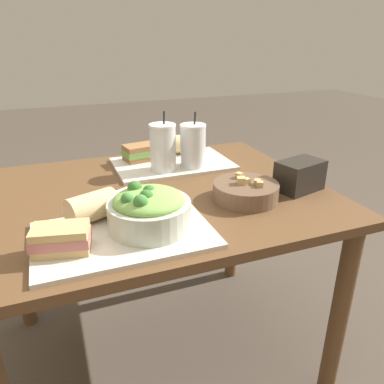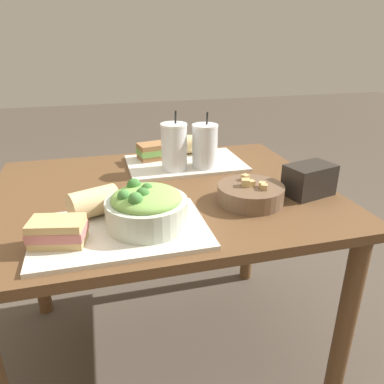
{
  "view_description": "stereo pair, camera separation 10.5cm",
  "coord_description": "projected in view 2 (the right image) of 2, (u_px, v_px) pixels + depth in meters",
  "views": [
    {
      "loc": [
        -0.3,
        -1.12,
        1.21
      ],
      "look_at": [
        0.05,
        -0.22,
        0.8
      ],
      "focal_mm": 35.0,
      "sensor_mm": 36.0,
      "label": 1
    },
    {
      "loc": [
        -0.2,
        -1.16,
        1.21
      ],
      "look_at": [
        0.05,
        -0.22,
        0.8
      ],
      "focal_mm": 35.0,
      "sensor_mm": 36.0,
      "label": 2
    }
  ],
  "objects": [
    {
      "name": "ground_plane",
      "position": [
        168.0,
        350.0,
        1.55
      ],
      "size": [
        12.0,
        12.0,
        0.0
      ],
      "primitive_type": "plane",
      "color": "#4C4238"
    },
    {
      "name": "tray_near",
      "position": [
        121.0,
        231.0,
        0.99
      ],
      "size": [
        0.46,
        0.3,
        0.01
      ],
      "color": "beige",
      "rests_on": "dining_table"
    },
    {
      "name": "baguette_far",
      "position": [
        198.0,
        144.0,
        1.61
      ],
      "size": [
        0.14,
        0.1,
        0.08
      ],
      "rotation": [
        0.0,
        0.0,
        1.44
      ],
      "color": "#DBBC84",
      "rests_on": "tray_far"
    },
    {
      "name": "sandwich_far",
      "position": [
        155.0,
        151.0,
        1.54
      ],
      "size": [
        0.15,
        0.11,
        0.06
      ],
      "rotation": [
        0.0,
        0.0,
        0.18
      ],
      "color": "olive",
      "rests_on": "tray_far"
    },
    {
      "name": "soup_bowl",
      "position": [
        250.0,
        193.0,
        1.17
      ],
      "size": [
        0.21,
        0.21,
        0.08
      ],
      "color": "brown",
      "rests_on": "dining_table"
    },
    {
      "name": "salad_bowl",
      "position": [
        146.0,
        207.0,
        0.99
      ],
      "size": [
        0.22,
        0.22,
        0.12
      ],
      "color": "beige",
      "rests_on": "tray_near"
    },
    {
      "name": "drink_cup_dark",
      "position": [
        174.0,
        148.0,
        1.4
      ],
      "size": [
        0.1,
        0.1,
        0.22
      ],
      "color": "silver",
      "rests_on": "tray_far"
    },
    {
      "name": "drink_cup_red",
      "position": [
        205.0,
        147.0,
        1.43
      ],
      "size": [
        0.1,
        0.1,
        0.21
      ],
      "color": "silver",
      "rests_on": "tray_far"
    },
    {
      "name": "sandwich_near",
      "position": [
        58.0,
        232.0,
        0.91
      ],
      "size": [
        0.15,
        0.11,
        0.06
      ],
      "rotation": [
        0.0,
        0.0,
        -0.22
      ],
      "color": "tan",
      "rests_on": "tray_near"
    },
    {
      "name": "dining_table",
      "position": [
        163.0,
        217.0,
        1.31
      ],
      "size": [
        1.13,
        0.9,
        0.72
      ],
      "color": "brown",
      "rests_on": "ground_plane"
    },
    {
      "name": "baguette_near",
      "position": [
        94.0,
        202.0,
        1.06
      ],
      "size": [
        0.15,
        0.12,
        0.08
      ],
      "rotation": [
        0.0,
        0.0,
        1.95
      ],
      "color": "#DBBC84",
      "rests_on": "tray_near"
    },
    {
      "name": "chip_bag",
      "position": [
        309.0,
        180.0,
        1.22
      ],
      "size": [
        0.17,
        0.13,
        0.1
      ],
      "rotation": [
        0.0,
        0.0,
        0.25
      ],
      "color": "#28231E",
      "rests_on": "dining_table"
    },
    {
      "name": "napkin_folded",
      "position": [
        129.0,
        195.0,
        1.23
      ],
      "size": [
        0.21,
        0.18,
        0.0
      ],
      "color": "white",
      "rests_on": "dining_table"
    },
    {
      "name": "tray_far",
      "position": [
        185.0,
        163.0,
        1.51
      ],
      "size": [
        0.46,
        0.3,
        0.01
      ],
      "color": "beige",
      "rests_on": "dining_table"
    }
  ]
}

